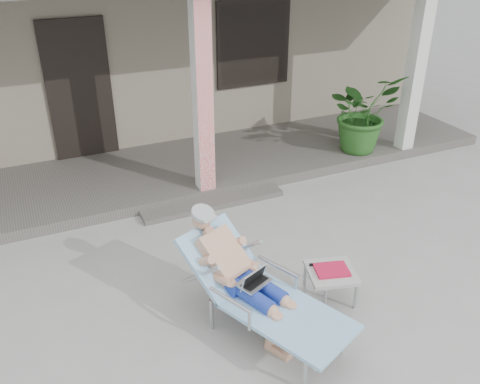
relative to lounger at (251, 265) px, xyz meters
name	(u,v)px	position (x,y,z in m)	size (l,w,h in m)	color
ground	(277,282)	(0.55, 0.47, -0.70)	(60.00, 60.00, 0.00)	#9E9E99
house	(124,25)	(0.55, 6.97, 0.96)	(10.40, 5.40, 3.30)	gray
porch_deck	(186,168)	(0.55, 3.47, -0.63)	(10.00, 2.00, 0.15)	#605B56
porch_step	(214,203)	(0.55, 2.32, -0.67)	(2.00, 0.30, 0.07)	#605B56
lounger	(251,265)	(0.00, 0.00, 0.00)	(1.27, 1.81, 1.14)	#B7B7BC
side_table	(331,274)	(0.87, -0.03, -0.35)	(0.57, 0.57, 0.42)	#A7A7A2
potted_palm	(363,112)	(3.32, 2.86, 0.08)	(1.13, 0.98, 1.26)	#26591E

